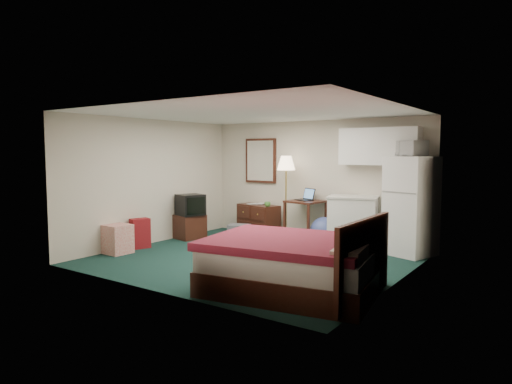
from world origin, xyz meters
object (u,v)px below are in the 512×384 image
Objects in this scene: dresser at (258,220)px; tv_stand at (190,227)px; fridge at (411,206)px; bed at (293,265)px; floor_lamp at (286,198)px; desk at (305,221)px; kitchen_counter at (353,223)px; suitcase at (140,233)px.

tv_stand is at bearing -114.26° from dresser.
dresser is 3.43m from fridge.
bed is at bearing -15.46° from tv_stand.
bed is (1.95, -3.05, -0.54)m from floor_lamp.
desk is 3.47m from bed.
kitchen_counter is at bearing -161.08° from fridge.
floor_lamp reaches higher than desk.
suitcase is at bearing -81.98° from tv_stand.
floor_lamp is 3.66m from bed.
tv_stand is (-3.24, -1.11, -0.23)m from kitchen_counter.
desk is at bearing 106.59° from bed.
fridge is 3.19× the size of tv_stand.
tv_stand is (-4.33, -1.11, -0.63)m from fridge.
bed is at bearing 8.05° from suitcase.
floor_lamp is 2.15m from tv_stand.
bed is (-0.65, -3.07, -0.54)m from fridge.
fridge reaches higher than bed.
floor_lamp is at bearing 165.56° from kitchen_counter.
kitchen_counter is 0.55× the size of fridge.
desk is (0.43, 0.06, -0.46)m from floor_lamp.
kitchen_counter is 3.10m from bed.
floor_lamp is 1.00× the size of fridge.
floor_lamp reaches higher than kitchen_counter.
desk is 2.47m from tv_stand.
fridge reaches higher than floor_lamp.
bed is at bearing -57.47° from floor_lamp.
kitchen_counter reaches higher than bed.
dresser is 0.96m from floor_lamp.
fridge is 3.18m from bed.
desk is 3.33m from suitcase.
kitchen_counter is at bearing 11.48° from dresser.
fridge is at bearing 26.87° from tv_stand.
bed reaches higher than dresser.
dresser is 2.70m from suitcase.
tv_stand is (-0.96, -1.21, -0.08)m from dresser.
bed is 3.85m from suitcase.
kitchen_counter is 0.45× the size of bed.
kitchen_counter is at bearing 88.88° from bed.
fridge is at bearing -14.87° from kitchen_counter.
tv_stand is (-2.17, -1.16, -0.17)m from desk.
floor_lamp is 2.09× the size of desk.
suitcase is (-0.10, -1.28, 0.03)m from tv_stand.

